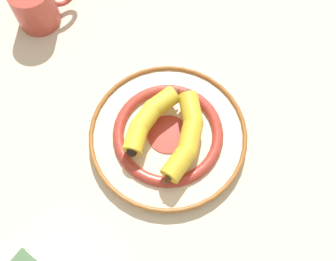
# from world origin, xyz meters

# --- Properties ---
(ground_plane) EXTENTS (2.80, 2.80, 0.00)m
(ground_plane) POSITION_xyz_m (0.00, 0.00, 0.00)
(ground_plane) COLOR beige
(decorative_bowl) EXTENTS (0.32, 0.32, 0.03)m
(decorative_bowl) POSITION_xyz_m (-0.01, 0.03, 0.02)
(decorative_bowl) COLOR beige
(decorative_bowl) RESTS_ON ground_plane
(banana_a) EXTENTS (0.20, 0.08, 0.04)m
(banana_a) POSITION_xyz_m (-0.01, 0.07, 0.05)
(banana_a) COLOR gold
(banana_a) RESTS_ON decorative_bowl
(banana_b) EXTENTS (0.18, 0.07, 0.04)m
(banana_b) POSITION_xyz_m (-0.02, -0.01, 0.05)
(banana_b) COLOR yellow
(banana_b) RESTS_ON decorative_bowl
(coffee_mug) EXTENTS (0.13, 0.11, 0.10)m
(coffee_mug) POSITION_xyz_m (-0.17, -0.36, 0.05)
(coffee_mug) COLOR #B24238
(coffee_mug) RESTS_ON ground_plane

